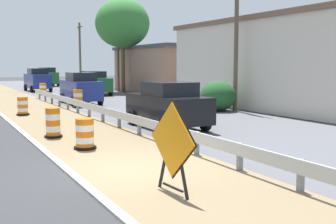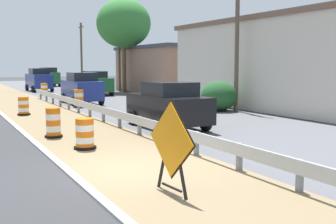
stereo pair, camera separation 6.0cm
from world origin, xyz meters
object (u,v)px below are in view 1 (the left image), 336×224
Objects in this scene: traffic_barrel_close at (53,124)px; utility_pole_mid at (118,53)px; car_lead_near_lane at (168,105)px; traffic_barrel_mid at (23,107)px; car_trailing_far_lane at (38,80)px; traffic_barrel_nearest at (85,135)px; car_lead_far_lane at (81,88)px; traffic_barrel_farther at (43,90)px; utility_pole_near at (236,40)px; car_trailing_near_lane at (94,83)px; utility_pole_far at (80,54)px; warning_sign_diamond at (172,143)px; car_mid_far_lane at (47,77)px; traffic_barrel_far at (78,99)px.

utility_pole_mid reaches higher than traffic_barrel_close.
car_lead_near_lane is at bearing 0.45° from traffic_barrel_close.
traffic_barrel_mid is 0.22× the size of car_trailing_far_lane.
car_lead_far_lane is (4.30, 14.76, 0.62)m from traffic_barrel_nearest.
utility_pole_near reaches higher than traffic_barrel_farther.
car_trailing_far_lane is at bearing -153.69° from car_trailing_near_lane.
utility_pole_far reaches higher than car_trailing_far_lane.
car_mid_far_lane is at bearing -104.13° from warning_sign_diamond.
car_trailing_far_lane is 9.23m from utility_pole_far.
warning_sign_diamond is 2.05× the size of traffic_barrel_mid.
traffic_barrel_close is 7.52m from traffic_barrel_mid.
car_lead_far_lane is 22.08m from utility_pole_far.
traffic_barrel_nearest is 0.22× the size of car_mid_far_lane.
utility_pole_near is at bearing -68.45° from traffic_barrel_farther.
car_lead_far_lane is at bearing 128.01° from utility_pole_near.
car_mid_far_lane is at bearing 107.58° from utility_pole_mid.
car_lead_far_lane is at bearing -86.92° from traffic_barrel_farther.
car_trailing_far_lane is 0.60× the size of utility_pole_mid.
traffic_barrel_farther is 4.45m from car_trailing_near_lane.
warning_sign_diamond is 0.44× the size of car_lead_near_lane.
utility_pole_near is at bearing 18.84° from traffic_barrel_close.
utility_pole_far is (10.58, 35.74, 3.44)m from traffic_barrel_nearest.
car_trailing_near_lane is at bearing -101.84° from utility_pole_far.
utility_pole_far reaches higher than car_lead_far_lane.
car_lead_far_lane is at bearing 45.90° from traffic_barrel_mid.
utility_pole_mid reaches higher than car_lead_near_lane.
utility_pole_far is (10.98, 33.16, 3.38)m from traffic_barrel_close.
car_mid_far_lane is 0.57× the size of utility_pole_near.
traffic_barrel_nearest is 0.22× the size of car_lead_near_lane.
warning_sign_diamond is at bearing -100.28° from traffic_barrel_far.
car_lead_near_lane reaches higher than traffic_barrel_mid.
traffic_barrel_mid is 14.64m from car_trailing_near_lane.
car_lead_far_lane reaches higher than car_trailing_near_lane.
car_lead_far_lane is (-0.09, 12.14, 0.08)m from car_lead_near_lane.
car_mid_far_lane is (3.06, 23.99, 0.06)m from car_lead_far_lane.
traffic_barrel_far is (3.85, 9.93, 0.01)m from traffic_barrel_close.
car_mid_far_lane reaches higher than traffic_barrel_close.
traffic_barrel_close is 37.00m from car_mid_far_lane.
traffic_barrel_nearest is 5.14m from car_lead_near_lane.
traffic_barrel_farther is at bearing 88.36° from traffic_barrel_far.
traffic_barrel_nearest is 0.13× the size of utility_pole_far.
traffic_barrel_close is 0.15× the size of utility_pole_mid.
car_trailing_near_lane is (4.32, 9.83, 0.52)m from traffic_barrel_far.
utility_pole_far is at bearing 67.15° from traffic_barrel_mid.
car_trailing_near_lane is (3.38, 19.72, 0.05)m from car_lead_near_lane.
car_trailing_near_lane is (7.78, 22.34, 0.59)m from traffic_barrel_nearest.
utility_pole_far is (10.81, 25.64, 3.45)m from traffic_barrel_mid.
traffic_barrel_farther is at bearing 111.55° from utility_pole_near.
traffic_barrel_nearest reaches higher than traffic_barrel_mid.
utility_pole_mid is at bearing -114.69° from warning_sign_diamond.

